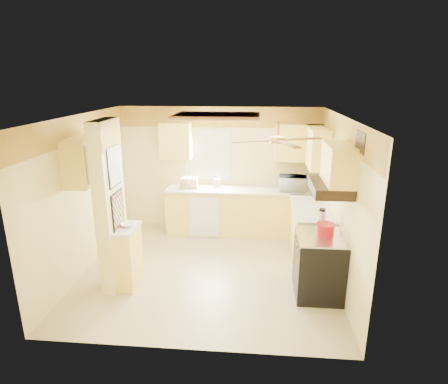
# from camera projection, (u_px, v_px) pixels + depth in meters

# --- Properties ---
(floor) EXTENTS (4.00, 4.00, 0.00)m
(floor) POSITION_uv_depth(u_px,v_px,m) (209.00, 270.00, 6.17)
(floor) COLOR tan
(floor) RESTS_ON ground
(ceiling) EXTENTS (4.00, 4.00, 0.00)m
(ceiling) POSITION_uv_depth(u_px,v_px,m) (207.00, 116.00, 5.44)
(ceiling) COLOR white
(ceiling) RESTS_ON wall_back
(wall_back) EXTENTS (4.00, 0.00, 4.00)m
(wall_back) POSITION_uv_depth(u_px,v_px,m) (220.00, 169.00, 7.62)
(wall_back) COLOR #EDDA91
(wall_back) RESTS_ON floor
(wall_front) EXTENTS (4.00, 0.00, 4.00)m
(wall_front) POSITION_uv_depth(u_px,v_px,m) (185.00, 252.00, 4.00)
(wall_front) COLOR #EDDA91
(wall_front) RESTS_ON floor
(wall_left) EXTENTS (0.00, 3.80, 3.80)m
(wall_left) POSITION_uv_depth(u_px,v_px,m) (84.00, 194.00, 5.98)
(wall_left) COLOR #EDDA91
(wall_left) RESTS_ON floor
(wall_right) EXTENTS (0.00, 3.80, 3.80)m
(wall_right) POSITION_uv_depth(u_px,v_px,m) (339.00, 201.00, 5.64)
(wall_right) COLOR #EDDA91
(wall_right) RESTS_ON floor
(wallpaper_border) EXTENTS (4.00, 0.02, 0.40)m
(wallpaper_border) POSITION_uv_depth(u_px,v_px,m) (220.00, 117.00, 7.29)
(wallpaper_border) COLOR yellow
(wallpaper_border) RESTS_ON wall_back
(partition_column) EXTENTS (0.20, 0.70, 2.50)m
(partition_column) POSITION_uv_depth(u_px,v_px,m) (110.00, 207.00, 5.40)
(partition_column) COLOR #EDDA91
(partition_column) RESTS_ON floor
(partition_ledge) EXTENTS (0.25, 0.55, 0.90)m
(partition_ledge) POSITION_uv_depth(u_px,v_px,m) (129.00, 258.00, 5.61)
(partition_ledge) COLOR #FFE767
(partition_ledge) RESTS_ON floor
(ledge_top) EXTENTS (0.28, 0.58, 0.04)m
(ledge_top) POSITION_uv_depth(u_px,v_px,m) (127.00, 229.00, 5.48)
(ledge_top) COLOR silver
(ledge_top) RESTS_ON partition_ledge
(lower_cabinets_back) EXTENTS (3.00, 0.60, 0.90)m
(lower_cabinets_back) POSITION_uv_depth(u_px,v_px,m) (243.00, 212.00, 7.52)
(lower_cabinets_back) COLOR #FFE767
(lower_cabinets_back) RESTS_ON floor
(lower_cabinets_right) EXTENTS (0.60, 1.40, 0.90)m
(lower_cabinets_right) POSITION_uv_depth(u_px,v_px,m) (310.00, 234.00, 6.47)
(lower_cabinets_right) COLOR #FFE767
(lower_cabinets_right) RESTS_ON floor
(countertop_back) EXTENTS (3.04, 0.64, 0.04)m
(countertop_back) POSITION_uv_depth(u_px,v_px,m) (244.00, 190.00, 7.38)
(countertop_back) COLOR silver
(countertop_back) RESTS_ON lower_cabinets_back
(countertop_right) EXTENTS (0.64, 1.44, 0.04)m
(countertop_right) POSITION_uv_depth(u_px,v_px,m) (311.00, 208.00, 6.33)
(countertop_right) COLOR silver
(countertop_right) RESTS_ON lower_cabinets_right
(dishwasher_panel) EXTENTS (0.58, 0.02, 0.80)m
(dishwasher_panel) POSITION_uv_depth(u_px,v_px,m) (204.00, 217.00, 7.30)
(dishwasher_panel) COLOR white
(dishwasher_panel) RESTS_ON lower_cabinets_back
(window) EXTENTS (0.92, 0.02, 1.02)m
(window) POSITION_uv_depth(u_px,v_px,m) (207.00, 155.00, 7.54)
(window) COLOR white
(window) RESTS_ON wall_back
(upper_cab_back_left) EXTENTS (0.60, 0.35, 0.70)m
(upper_cab_back_left) POSITION_uv_depth(u_px,v_px,m) (176.00, 141.00, 7.35)
(upper_cab_back_left) COLOR #FFE767
(upper_cab_back_left) RESTS_ON wall_back
(upper_cab_back_right) EXTENTS (0.90, 0.35, 0.70)m
(upper_cab_back_right) POSITION_uv_depth(u_px,v_px,m) (299.00, 143.00, 7.14)
(upper_cab_back_right) COLOR #FFE767
(upper_cab_back_right) RESTS_ON wall_back
(upper_cab_right) EXTENTS (0.35, 1.00, 0.70)m
(upper_cab_right) POSITION_uv_depth(u_px,v_px,m) (318.00, 147.00, 6.67)
(upper_cab_right) COLOR #FFE767
(upper_cab_right) RESTS_ON wall_right
(upper_cab_left_wall) EXTENTS (0.35, 0.75, 0.70)m
(upper_cab_left_wall) POSITION_uv_depth(u_px,v_px,m) (83.00, 161.00, 5.55)
(upper_cab_left_wall) COLOR #FFE767
(upper_cab_left_wall) RESTS_ON wall_left
(upper_cab_over_stove) EXTENTS (0.35, 0.76, 0.52)m
(upper_cab_over_stove) POSITION_uv_depth(u_px,v_px,m) (339.00, 164.00, 4.92)
(upper_cab_over_stove) COLOR #FFE767
(upper_cab_over_stove) RESTS_ON wall_right
(stove) EXTENTS (0.68, 0.77, 0.92)m
(stove) POSITION_uv_depth(u_px,v_px,m) (319.00, 265.00, 5.37)
(stove) COLOR black
(stove) RESTS_ON floor
(range_hood) EXTENTS (0.50, 0.76, 0.14)m
(range_hood) POSITION_uv_depth(u_px,v_px,m) (330.00, 188.00, 5.03)
(range_hood) COLOR black
(range_hood) RESTS_ON upper_cab_over_stove
(poster_menu) EXTENTS (0.02, 0.42, 0.57)m
(poster_menu) POSITION_uv_depth(u_px,v_px,m) (114.00, 167.00, 5.21)
(poster_menu) COLOR black
(poster_menu) RESTS_ON partition_column
(poster_nashville) EXTENTS (0.02, 0.42, 0.57)m
(poster_nashville) POSITION_uv_depth(u_px,v_px,m) (118.00, 210.00, 5.40)
(poster_nashville) COLOR black
(poster_nashville) RESTS_ON partition_column
(ceiling_light_panel) EXTENTS (1.35, 0.95, 0.06)m
(ceiling_light_panel) POSITION_uv_depth(u_px,v_px,m) (217.00, 116.00, 5.92)
(ceiling_light_panel) COLOR brown
(ceiling_light_panel) RESTS_ON ceiling
(ceiling_fan) EXTENTS (1.15, 1.15, 0.26)m
(ceiling_fan) POSITION_uv_depth(u_px,v_px,m) (278.00, 139.00, 4.75)
(ceiling_fan) COLOR gold
(ceiling_fan) RESTS_ON ceiling
(vent_grate) EXTENTS (0.02, 0.40, 0.25)m
(vent_grate) POSITION_uv_depth(u_px,v_px,m) (361.00, 142.00, 4.48)
(vent_grate) COLOR black
(vent_grate) RESTS_ON wall_right
(microwave) EXTENTS (0.53, 0.37, 0.29)m
(microwave) POSITION_uv_depth(u_px,v_px,m) (293.00, 183.00, 7.22)
(microwave) COLOR white
(microwave) RESTS_ON countertop_back
(bowl) EXTENTS (0.23, 0.23, 0.05)m
(bowl) POSITION_uv_depth(u_px,v_px,m) (127.00, 225.00, 5.50)
(bowl) COLOR white
(bowl) RESTS_ON ledge_top
(dutch_oven) EXTENTS (0.26, 0.26, 0.17)m
(dutch_oven) POSITION_uv_depth(u_px,v_px,m) (325.00, 229.00, 5.24)
(dutch_oven) COLOR #A60D18
(dutch_oven) RESTS_ON stove
(kettle) EXTENTS (0.14, 0.14, 0.21)m
(kettle) POSITION_uv_depth(u_px,v_px,m) (322.00, 216.00, 5.65)
(kettle) COLOR silver
(kettle) RESTS_ON countertop_right
(dish_rack) EXTENTS (0.36, 0.27, 0.20)m
(dish_rack) POSITION_uv_depth(u_px,v_px,m) (189.00, 184.00, 7.45)
(dish_rack) COLOR tan
(dish_rack) RESTS_ON countertop_back
(utensil_crock) EXTENTS (0.12, 0.12, 0.25)m
(utensil_crock) POSITION_uv_depth(u_px,v_px,m) (217.00, 183.00, 7.49)
(utensil_crock) COLOR white
(utensil_crock) RESTS_ON countertop_back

